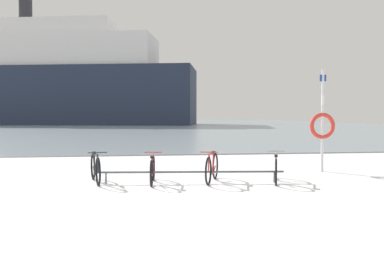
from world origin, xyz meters
TOP-DOWN VIEW (x-y plane):
  - ground at (0.00, 53.90)m, footprint 80.00×132.00m
  - bike_rack at (1.16, 2.93)m, footprint 4.76×0.50m
  - bicycle_0 at (-1.25, 3.26)m, footprint 0.54×1.68m
  - bicycle_1 at (0.19, 2.98)m, footprint 0.46×1.60m
  - bicycle_2 at (1.72, 2.99)m, footprint 0.69×1.60m
  - bicycle_3 at (3.35, 2.75)m, footprint 0.65×1.56m
  - rescue_post at (5.41, 4.46)m, footprint 0.80×0.12m
  - ferry_ship at (-13.24, 64.71)m, footprint 46.31×21.70m

SIDE VIEW (x-z plane):
  - ground at x=0.00m, z-range -0.08..0.00m
  - bike_rack at x=1.16m, z-range 0.12..0.42m
  - bicycle_1 at x=0.19m, z-range -0.04..0.73m
  - bicycle_3 at x=3.35m, z-range -0.04..0.74m
  - bicycle_2 at x=1.72m, z-range -0.04..0.78m
  - bicycle_0 at x=-1.25m, z-range -0.04..0.78m
  - rescue_post at x=5.41m, z-range -0.09..3.01m
  - ferry_ship at x=-13.24m, z-range -3.57..18.17m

